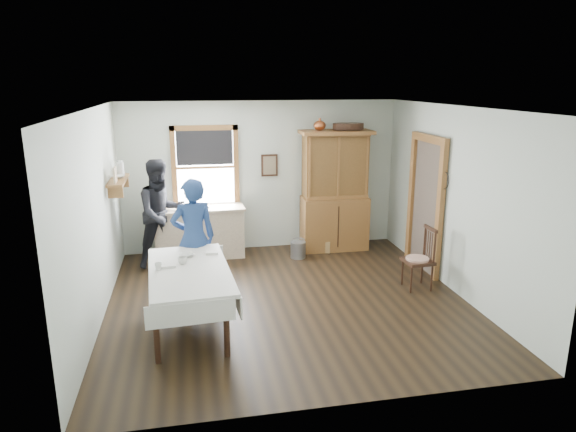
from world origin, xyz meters
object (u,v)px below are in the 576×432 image
(work_counter, at_px, (199,232))
(china_hutch, at_px, (335,191))
(spindle_chair, at_px, (418,258))
(woman_blue, at_px, (194,242))
(pail, at_px, (298,250))
(wicker_basket, at_px, (320,246))
(dining_table, at_px, (191,298))
(figure_dark, at_px, (162,217))

(work_counter, height_order, china_hutch, china_hutch)
(china_hutch, distance_m, spindle_chair, 2.28)
(woman_blue, bearing_deg, pail, -153.77)
(wicker_basket, relative_size, woman_blue, 0.22)
(work_counter, xyz_separation_m, china_hutch, (2.46, 0.01, 0.64))
(wicker_basket, xyz_separation_m, woman_blue, (-2.28, -1.57, 0.70))
(china_hutch, bearing_deg, spindle_chair, -70.15)
(wicker_basket, height_order, woman_blue, woman_blue)
(work_counter, bearing_deg, woman_blue, -95.62)
(dining_table, bearing_deg, spindle_chair, 10.12)
(woman_blue, bearing_deg, spindle_chair, 163.84)
(spindle_chair, distance_m, woman_blue, 3.32)
(dining_table, relative_size, pail, 6.68)
(spindle_chair, height_order, woman_blue, woman_blue)
(wicker_basket, height_order, figure_dark, figure_dark)
(spindle_chair, bearing_deg, dining_table, -173.86)
(figure_dark, bearing_deg, china_hutch, -19.35)
(spindle_chair, distance_m, figure_dark, 4.18)
(china_hutch, distance_m, dining_table, 3.83)
(pail, relative_size, woman_blue, 0.18)
(dining_table, distance_m, wicker_basket, 3.48)
(pail, bearing_deg, spindle_chair, -48.98)
(work_counter, distance_m, figure_dark, 0.78)
(pail, bearing_deg, work_counter, 167.24)
(dining_table, bearing_deg, china_hutch, 45.26)
(dining_table, bearing_deg, woman_blue, 85.66)
(spindle_chair, relative_size, figure_dark, 0.57)
(china_hutch, bearing_deg, pail, -151.76)
(woman_blue, bearing_deg, dining_table, 76.12)
(work_counter, distance_m, pail, 1.77)
(work_counter, xyz_separation_m, wicker_basket, (2.17, -0.12, -0.35))
(china_hutch, bearing_deg, figure_dark, -172.93)
(china_hutch, xyz_separation_m, spindle_chair, (0.70, -2.08, -0.62))
(dining_table, bearing_deg, pail, 50.45)
(dining_table, xyz_separation_m, figure_dark, (-0.42, 2.36, 0.45))
(pail, distance_m, wicker_basket, 0.54)
(pail, height_order, wicker_basket, pail)
(work_counter, xyz_separation_m, spindle_chair, (3.16, -2.07, 0.02))
(work_counter, relative_size, wicker_basket, 4.40)
(china_hutch, distance_m, figure_dark, 3.10)
(work_counter, xyz_separation_m, pail, (1.70, -0.38, -0.31))
(work_counter, distance_m, china_hutch, 2.55)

